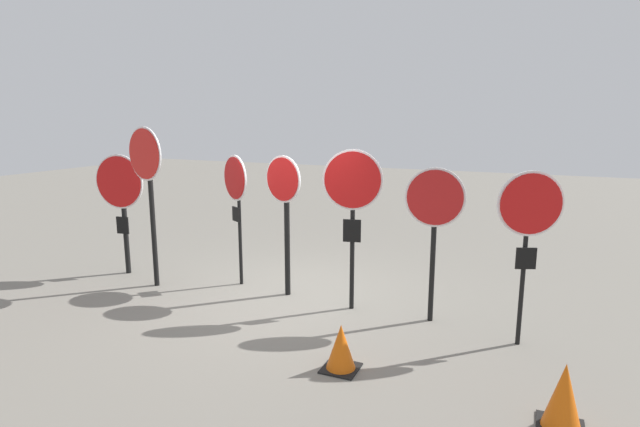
{
  "coord_description": "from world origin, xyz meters",
  "views": [
    {
      "loc": [
        3.38,
        -6.57,
        2.79
      ],
      "look_at": [
        0.53,
        0.0,
        1.39
      ],
      "focal_mm": 28.0,
      "sensor_mm": 36.0,
      "label": 1
    }
  ],
  "objects_px": {
    "stop_sign_0": "(121,193)",
    "stop_sign_4": "(352,195)",
    "stop_sign_3": "(285,201)",
    "stop_sign_1": "(147,174)",
    "stop_sign_2": "(236,190)",
    "stop_sign_5": "(434,212)",
    "traffic_cone_0": "(341,347)",
    "stop_sign_6": "(529,217)",
    "traffic_cone_1": "(564,397)"
  },
  "relations": [
    {
      "from": "stop_sign_0",
      "to": "stop_sign_4",
      "type": "bearing_deg",
      "value": -7.15
    },
    {
      "from": "stop_sign_3",
      "to": "stop_sign_4",
      "type": "height_order",
      "value": "stop_sign_4"
    },
    {
      "from": "stop_sign_2",
      "to": "stop_sign_6",
      "type": "height_order",
      "value": "stop_sign_2"
    },
    {
      "from": "stop_sign_3",
      "to": "traffic_cone_1",
      "type": "relative_size",
      "value": 3.46
    },
    {
      "from": "stop_sign_0",
      "to": "stop_sign_2",
      "type": "distance_m",
      "value": 2.21
    },
    {
      "from": "stop_sign_0",
      "to": "stop_sign_6",
      "type": "bearing_deg",
      "value": -9.65
    },
    {
      "from": "stop_sign_4",
      "to": "stop_sign_5",
      "type": "height_order",
      "value": "stop_sign_4"
    },
    {
      "from": "stop_sign_3",
      "to": "traffic_cone_0",
      "type": "bearing_deg",
      "value": -30.16
    },
    {
      "from": "stop_sign_2",
      "to": "stop_sign_5",
      "type": "bearing_deg",
      "value": 25.27
    },
    {
      "from": "stop_sign_3",
      "to": "stop_sign_4",
      "type": "bearing_deg",
      "value": 10.66
    },
    {
      "from": "stop_sign_3",
      "to": "stop_sign_4",
      "type": "relative_size",
      "value": 0.94
    },
    {
      "from": "stop_sign_0",
      "to": "stop_sign_3",
      "type": "distance_m",
      "value": 3.15
    },
    {
      "from": "stop_sign_5",
      "to": "traffic_cone_0",
      "type": "height_order",
      "value": "stop_sign_5"
    },
    {
      "from": "stop_sign_3",
      "to": "stop_sign_6",
      "type": "height_order",
      "value": "stop_sign_3"
    },
    {
      "from": "stop_sign_1",
      "to": "traffic_cone_0",
      "type": "relative_size",
      "value": 4.98
    },
    {
      "from": "stop_sign_2",
      "to": "traffic_cone_1",
      "type": "height_order",
      "value": "stop_sign_2"
    },
    {
      "from": "stop_sign_0",
      "to": "traffic_cone_0",
      "type": "height_order",
      "value": "stop_sign_0"
    },
    {
      "from": "stop_sign_2",
      "to": "stop_sign_0",
      "type": "bearing_deg",
      "value": -141.82
    },
    {
      "from": "traffic_cone_1",
      "to": "stop_sign_3",
      "type": "bearing_deg",
      "value": 151.81
    },
    {
      "from": "stop_sign_6",
      "to": "traffic_cone_0",
      "type": "bearing_deg",
      "value": -163.87
    },
    {
      "from": "stop_sign_1",
      "to": "stop_sign_3",
      "type": "bearing_deg",
      "value": 27.4
    },
    {
      "from": "stop_sign_1",
      "to": "stop_sign_6",
      "type": "distance_m",
      "value": 5.69
    },
    {
      "from": "stop_sign_5",
      "to": "traffic_cone_1",
      "type": "height_order",
      "value": "stop_sign_5"
    },
    {
      "from": "stop_sign_2",
      "to": "traffic_cone_1",
      "type": "distance_m",
      "value": 5.49
    },
    {
      "from": "stop_sign_2",
      "to": "stop_sign_5",
      "type": "xyz_separation_m",
      "value": [
        3.27,
        -0.28,
        -0.07
      ]
    },
    {
      "from": "traffic_cone_0",
      "to": "traffic_cone_1",
      "type": "bearing_deg",
      "value": -5.66
    },
    {
      "from": "stop_sign_6",
      "to": "traffic_cone_0",
      "type": "height_order",
      "value": "stop_sign_6"
    },
    {
      "from": "stop_sign_4",
      "to": "stop_sign_5",
      "type": "bearing_deg",
      "value": -11.73
    },
    {
      "from": "stop_sign_3",
      "to": "stop_sign_5",
      "type": "xyz_separation_m",
      "value": [
        2.31,
        -0.14,
        0.02
      ]
    },
    {
      "from": "stop_sign_5",
      "to": "stop_sign_0",
      "type": "bearing_deg",
      "value": 175.08
    },
    {
      "from": "stop_sign_0",
      "to": "stop_sign_1",
      "type": "relative_size",
      "value": 0.82
    },
    {
      "from": "stop_sign_3",
      "to": "stop_sign_4",
      "type": "xyz_separation_m",
      "value": [
        1.16,
        -0.15,
        0.19
      ]
    },
    {
      "from": "stop_sign_2",
      "to": "stop_sign_3",
      "type": "xyz_separation_m",
      "value": [
        0.96,
        -0.14,
        -0.1
      ]
    },
    {
      "from": "stop_sign_3",
      "to": "traffic_cone_1",
      "type": "distance_m",
      "value": 4.57
    },
    {
      "from": "stop_sign_6",
      "to": "traffic_cone_1",
      "type": "height_order",
      "value": "stop_sign_6"
    },
    {
      "from": "traffic_cone_1",
      "to": "stop_sign_0",
      "type": "bearing_deg",
      "value": 164.76
    },
    {
      "from": "stop_sign_3",
      "to": "stop_sign_2",
      "type": "bearing_deg",
      "value": -170.18
    },
    {
      "from": "stop_sign_2",
      "to": "stop_sign_6",
      "type": "distance_m",
      "value": 4.47
    },
    {
      "from": "stop_sign_3",
      "to": "traffic_cone_0",
      "type": "height_order",
      "value": "stop_sign_3"
    },
    {
      "from": "stop_sign_0",
      "to": "stop_sign_6",
      "type": "xyz_separation_m",
      "value": [
        6.62,
        -0.27,
        0.14
      ]
    },
    {
      "from": "stop_sign_3",
      "to": "stop_sign_4",
      "type": "distance_m",
      "value": 1.18
    },
    {
      "from": "stop_sign_3",
      "to": "stop_sign_5",
      "type": "relative_size",
      "value": 1.04
    },
    {
      "from": "stop_sign_1",
      "to": "stop_sign_5",
      "type": "distance_m",
      "value": 4.55
    },
    {
      "from": "stop_sign_6",
      "to": "stop_sign_0",
      "type": "bearing_deg",
      "value": 155.66
    },
    {
      "from": "stop_sign_0",
      "to": "traffic_cone_0",
      "type": "relative_size",
      "value": 4.06
    },
    {
      "from": "stop_sign_0",
      "to": "stop_sign_3",
      "type": "height_order",
      "value": "stop_sign_3"
    },
    {
      "from": "stop_sign_1",
      "to": "stop_sign_3",
      "type": "xyz_separation_m",
      "value": [
        2.22,
        0.49,
        -0.36
      ]
    },
    {
      "from": "traffic_cone_0",
      "to": "traffic_cone_1",
      "type": "relative_size",
      "value": 0.83
    },
    {
      "from": "stop_sign_4",
      "to": "stop_sign_6",
      "type": "relative_size",
      "value": 1.08
    },
    {
      "from": "stop_sign_2",
      "to": "stop_sign_3",
      "type": "height_order",
      "value": "stop_sign_3"
    }
  ]
}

